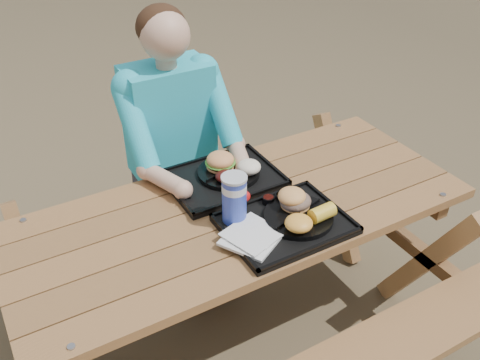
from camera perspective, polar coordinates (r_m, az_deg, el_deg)
ground at (r=2.60m, az=0.00°, el=-16.23°), size 60.00×60.00×0.00m
picnic_table at (r=2.33m, az=0.00°, el=-10.34°), size 1.80×1.49×0.75m
tray_near at (r=1.99m, az=4.82°, el=-4.79°), size 0.45×0.35×0.02m
tray_far at (r=2.23m, az=-1.78°, el=0.06°), size 0.45×0.35×0.02m
plate_near at (r=2.00m, az=6.24°, el=-3.92°), size 0.26×0.26×0.02m
plate_far at (r=2.23m, az=-1.23°, el=0.83°), size 0.26×0.26×0.02m
napkin_stack at (r=1.90m, az=1.23°, el=-6.13°), size 0.25×0.25×0.02m
soda_cup at (r=1.94m, az=-0.62°, el=-2.13°), size 0.09×0.09×0.18m
condiment_bbq at (r=2.07m, az=3.04°, el=-2.13°), size 0.05×0.05×0.03m
condiment_mustard at (r=2.08m, az=4.50°, el=-1.92°), size 0.05×0.05×0.03m
sandwich at (r=2.00m, az=5.99°, el=-1.45°), size 0.11×0.11×0.12m
mac_cheese at (r=1.91m, az=6.29°, el=-4.60°), size 0.10×0.10×0.05m
corn_cob at (r=1.97m, az=8.77°, el=-3.49°), size 0.10×0.10×0.06m
cutlery_far at (r=2.16m, az=-5.99°, el=-0.96°), size 0.05×0.14×0.01m
burger at (r=2.22m, az=-2.13°, el=2.49°), size 0.12×0.12×0.11m
baked_beans at (r=2.16m, az=-1.53°, el=0.40°), size 0.09×0.09×0.04m
potato_salad at (r=2.20m, az=0.96°, el=1.41°), size 0.10×0.10×0.05m
diner at (r=2.57m, az=-6.99°, el=1.71°), size 0.48×0.84×1.28m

